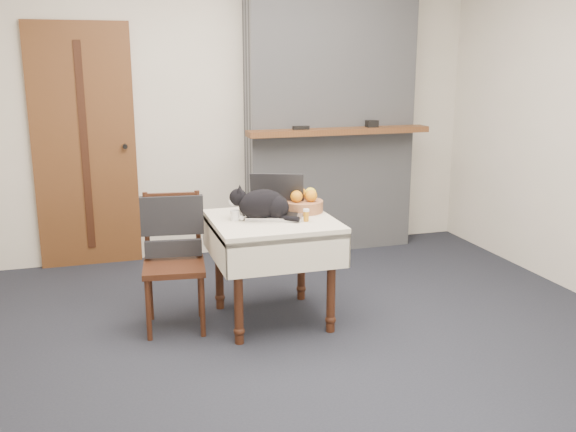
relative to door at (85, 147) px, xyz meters
name	(u,v)px	position (x,y,z in m)	size (l,w,h in m)	color
ground	(297,339)	(1.20, -1.97, -1.00)	(4.50, 4.50, 0.00)	black
room_shell	(276,49)	(1.20, -1.51, 0.76)	(4.52, 4.01, 2.61)	beige
door	(85,147)	(0.00, 0.00, 0.00)	(0.82, 0.10, 2.00)	brown
chimney	(330,106)	(2.10, -0.13, 0.30)	(1.62, 0.48, 2.60)	gray
side_table	(272,235)	(1.14, -1.62, -0.41)	(0.78, 0.78, 0.70)	#33180E
laptop	(276,205)	(1.19, -1.53, -0.23)	(0.45, 0.42, 0.27)	#B7B7BC
cat	(263,205)	(1.08, -1.62, -0.20)	(0.42, 0.31, 0.22)	black
cream_jar	(235,215)	(0.90, -1.60, -0.27)	(0.06, 0.06, 0.07)	silver
pill_bottle	(306,215)	(1.33, -1.75, -0.26)	(0.04, 0.04, 0.08)	#AD7015
fruit_basket	(303,202)	(1.39, -1.49, -0.24)	(0.27, 0.27, 0.16)	#98623D
desk_clutter	(302,214)	(1.36, -1.57, -0.30)	(0.14, 0.02, 0.01)	black
chair	(173,242)	(0.51, -1.48, -0.44)	(0.44, 0.43, 0.87)	#33180E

